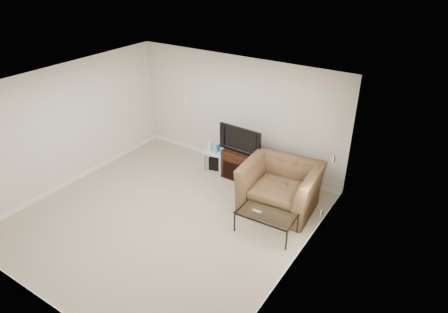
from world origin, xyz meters
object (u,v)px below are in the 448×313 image
Objects in this scene: side_table at (216,159)px; recliner at (281,180)px; television at (243,139)px; tv_stand at (243,164)px; subwoofer at (217,162)px; coffee_table at (266,222)px.

recliner is at bearing -17.19° from side_table.
television reaches higher than recliner.
subwoofer is (-0.68, 0.02, -0.17)m from tv_stand.
tv_stand is 1.68× the size of side_table.
recliner is at bearing -18.03° from subwoofer.
television reaches higher than side_table.
side_table is 0.44× the size of coffee_table.
recliner reaches higher than subwoofer.
coffee_table is at bearing -43.17° from television.
tv_stand reaches higher than side_table.
coffee_table is at bearing -35.60° from subwoofer.
tv_stand is 1.93m from coffee_table.
recliner is at bearing -22.05° from television.
tv_stand reaches higher than subwoofer.
subwoofer is 1.98m from recliner.
tv_stand is 1.33m from recliner.
tv_stand is 2.55× the size of subwoofer.
tv_stand is at bearing 149.06° from recliner.
subwoofer is at bearing 144.40° from coffee_table.
side_table is (-0.70, 0.00, -0.10)m from tv_stand.
television is 1.03m from subwoofer.
tv_stand is 0.74× the size of coffee_table.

